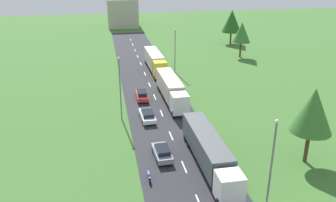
% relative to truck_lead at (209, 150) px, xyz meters
% --- Properties ---
extents(road, '(10.00, 140.00, 0.06)m').
position_rel_truck_lead_xyz_m(road, '(-2.63, 9.05, -2.04)').
color(road, '#2B2B30').
rests_on(road, ground).
extents(lane_marking_centre, '(0.16, 124.86, 0.01)m').
position_rel_truck_lead_xyz_m(lane_marking_centre, '(-2.63, 7.54, -2.01)').
color(lane_marking_centre, white).
rests_on(lane_marking_centre, road).
extents(truck_lead, '(2.58, 14.53, 3.46)m').
position_rel_truck_lead_xyz_m(truck_lead, '(0.00, 0.00, 0.00)').
color(truck_lead, white).
rests_on(truck_lead, road).
extents(truck_second, '(2.70, 13.77, 3.68)m').
position_rel_truck_lead_xyz_m(truck_second, '(-0.28, 19.73, 0.10)').
color(truck_second, white).
rests_on(truck_second, road).
extents(truck_third, '(2.72, 13.60, 3.66)m').
position_rel_truck_lead_xyz_m(truck_third, '(-0.33, 36.82, 0.10)').
color(truck_third, yellow).
rests_on(truck_third, road).
extents(car_second, '(1.95, 4.25, 1.42)m').
position_rel_truck_lead_xyz_m(car_second, '(-4.68, 2.64, -1.26)').
color(car_second, '#8C939E').
rests_on(car_second, road).
extents(car_third, '(1.98, 4.65, 1.39)m').
position_rel_truck_lead_xyz_m(car_third, '(-4.99, 13.19, -1.27)').
color(car_third, white).
rests_on(car_third, road).
extents(car_fourth, '(1.82, 4.47, 1.52)m').
position_rel_truck_lead_xyz_m(car_fourth, '(-4.85, 21.21, -1.22)').
color(car_fourth, red).
rests_on(car_fourth, road).
extents(motorcycle_courier, '(0.28, 1.94, 0.91)m').
position_rel_truck_lead_xyz_m(motorcycle_courier, '(-6.75, -1.42, -1.53)').
color(motorcycle_courier, black).
rests_on(motorcycle_courier, road).
extents(lamppost_lead, '(0.36, 0.36, 8.86)m').
position_rel_truck_lead_xyz_m(lamppost_lead, '(3.30, -7.50, 2.84)').
color(lamppost_lead, slate).
rests_on(lamppost_lead, ground).
extents(lamppost_second, '(0.36, 0.36, 9.15)m').
position_rel_truck_lead_xyz_m(lamppost_second, '(-8.55, 14.35, 2.99)').
color(lamppost_second, slate).
rests_on(lamppost_second, ground).
extents(lamppost_third, '(0.36, 0.36, 8.76)m').
position_rel_truck_lead_xyz_m(lamppost_third, '(3.52, 35.26, 2.79)').
color(lamppost_third, slate).
rests_on(lamppost_third, ground).
extents(tree_oak, '(4.49, 4.49, 8.76)m').
position_rel_truck_lead_xyz_m(tree_oak, '(11.04, -0.92, 4.18)').
color(tree_oak, '#513823').
rests_on(tree_oak, ground).
extents(tree_birch, '(5.26, 5.26, 8.99)m').
position_rel_truck_lead_xyz_m(tree_birch, '(23.84, 58.49, 4.00)').
color(tree_birch, '#513823').
rests_on(tree_birch, ground).
extents(tree_maple, '(4.14, 4.14, 8.11)m').
position_rel_truck_lead_xyz_m(tree_maple, '(21.05, 44.27, 3.73)').
color(tree_maple, '#513823').
rests_on(tree_maple, ground).
extents(distant_building, '(10.10, 13.23, 9.39)m').
position_rel_truck_lead_xyz_m(distant_building, '(-3.31, 92.50, 2.62)').
color(distant_building, '#B2A899').
rests_on(distant_building, ground).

